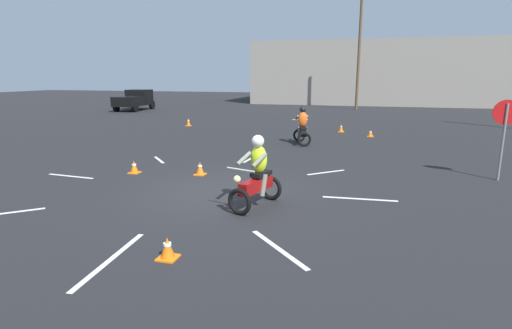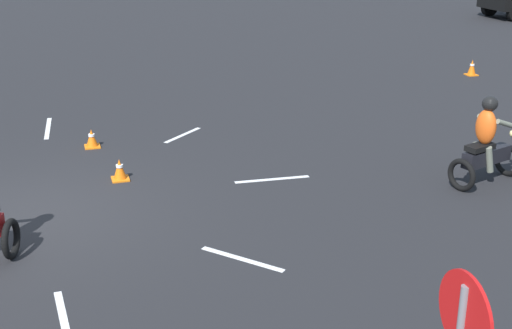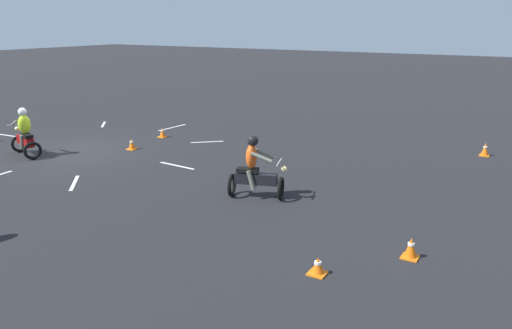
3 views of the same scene
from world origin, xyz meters
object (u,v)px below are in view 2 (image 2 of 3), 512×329
motorcycle_rider_background (487,146)px  traffic_cone_mid_left (120,170)px  traffic_cone_far_left (92,139)px  traffic_cone_near_left (472,68)px

motorcycle_rider_background → traffic_cone_mid_left: motorcycle_rider_background is taller
traffic_cone_far_left → traffic_cone_mid_left: bearing=9.7°
motorcycle_rider_background → traffic_cone_far_left: size_ratio=4.25×
motorcycle_rider_background → traffic_cone_mid_left: bearing=-126.3°
traffic_cone_near_left → traffic_cone_far_left: size_ratio=1.19×
traffic_cone_near_left → traffic_cone_far_left: traffic_cone_near_left is taller
motorcycle_rider_background → traffic_cone_near_left: bearing=130.6°
traffic_cone_mid_left → traffic_cone_near_left: bearing=116.6°
motorcycle_rider_background → traffic_cone_near_left: (-7.57, 4.59, -0.50)m
traffic_cone_near_left → traffic_cone_far_left: bearing=-73.1°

